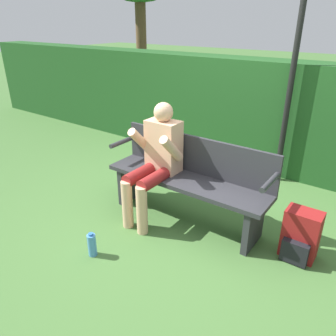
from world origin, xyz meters
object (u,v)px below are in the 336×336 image
object	(u,v)px
park_bench	(189,178)
signpost	(293,66)
person_seated	(156,158)
water_bottle	(92,245)
backpack	(300,236)

from	to	relation	value
park_bench	signpost	xyz separation A→B (m)	(0.48, 1.45, 0.99)
person_seated	water_bottle	xyz separation A→B (m)	(-0.05, -0.89, -0.56)
person_seated	signpost	xyz separation A→B (m)	(0.79, 1.59, 0.79)
water_bottle	person_seated	bearing A→B (deg)	86.80
person_seated	water_bottle	distance (m)	1.06
park_bench	signpost	size ratio (longest dim) A/B	0.69
park_bench	person_seated	size ratio (longest dim) A/B	1.44
person_seated	backpack	xyz separation A→B (m)	(1.46, 0.18, -0.45)
park_bench	signpost	world-z (taller)	signpost
person_seated	backpack	world-z (taller)	person_seated
park_bench	backpack	bearing A→B (deg)	1.37
backpack	water_bottle	size ratio (longest dim) A/B	1.97
park_bench	water_bottle	distance (m)	1.16
backpack	park_bench	bearing A→B (deg)	-178.63
person_seated	signpost	bearing A→B (deg)	63.71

